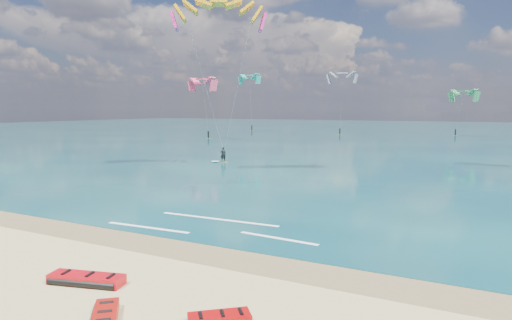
% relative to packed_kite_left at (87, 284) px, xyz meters
% --- Properties ---
extents(ground, '(320.00, 320.00, 0.00)m').
position_rel_packed_kite_left_xyz_m(ground, '(-1.86, 41.63, 0.00)').
color(ground, tan).
rests_on(ground, ground).
extents(wet_sand_strip, '(320.00, 2.40, 0.01)m').
position_rel_packed_kite_left_xyz_m(wet_sand_strip, '(-1.86, 4.63, 0.00)').
color(wet_sand_strip, brown).
rests_on(wet_sand_strip, ground).
extents(sea, '(320.00, 200.00, 0.04)m').
position_rel_packed_kite_left_xyz_m(sea, '(-1.86, 105.63, 0.02)').
color(sea, '#0B313E').
rests_on(sea, ground).
extents(packed_kite_left, '(3.01, 1.78, 0.40)m').
position_rel_packed_kite_left_xyz_m(packed_kite_left, '(0.00, 0.00, 0.00)').
color(packed_kite_left, '#BC0A12').
rests_on(packed_kite_left, ground).
extents(kitesurfer_main, '(11.34, 10.60, 17.05)m').
position_rel_packed_kite_left_xyz_m(kitesurfer_main, '(-12.14, 28.34, 8.57)').
color(kitesurfer_main, gold).
rests_on(kitesurfer_main, sea).
extents(shoreline_foam, '(11.09, 3.60, 0.01)m').
position_rel_packed_kite_left_xyz_m(shoreline_foam, '(-0.38, 8.33, 0.05)').
color(shoreline_foam, white).
rests_on(shoreline_foam, ground).
extents(distant_kites, '(83.89, 36.36, 14.12)m').
position_rel_packed_kite_left_xyz_m(distant_kites, '(-12.67, 80.98, 6.13)').
color(distant_kites, '#308549').
rests_on(distant_kites, ground).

